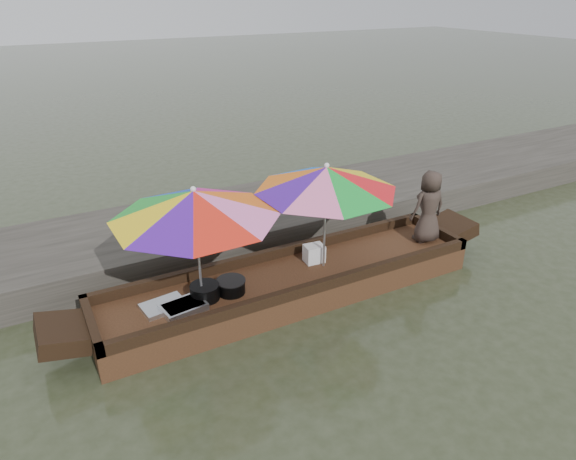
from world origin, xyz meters
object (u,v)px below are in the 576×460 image
cooking_pot (205,292)px  supply_bag (314,253)px  boat_hull (291,285)px  umbrella_bow (198,246)px  tray_crayfish (183,307)px  tray_scallop (164,306)px  vendor (429,207)px  charcoal_grill (231,287)px  umbrella_stern (325,217)px

cooking_pot → supply_bag: (1.75, 0.18, 0.03)m
boat_hull → cooking_pot: cooking_pot is taller
supply_bag → umbrella_bow: 1.91m
tray_crayfish → tray_scallop: 0.26m
supply_bag → vendor: (1.91, -0.24, 0.45)m
supply_bag → umbrella_bow: (-1.79, -0.18, 0.65)m
charcoal_grill → supply_bag: 1.42m
supply_bag → vendor: 1.98m
cooking_pot → tray_scallop: (-0.54, 0.04, -0.07)m
umbrella_bow → tray_scallop: bearing=175.9°
tray_scallop → vendor: size_ratio=0.46×
boat_hull → vendor: vendor is taller
tray_crayfish → vendor: 4.04m
tray_crayfish → tray_scallop: (-0.20, 0.17, -0.01)m
boat_hull → tray_scallop: bearing=178.9°
boat_hull → umbrella_stern: size_ratio=2.78×
cooking_pot → charcoal_grill: 0.36m
charcoal_grill → umbrella_bow: 0.79m
umbrella_stern → umbrella_bow: bearing=180.0°
charcoal_grill → vendor: (3.31, -0.03, 0.50)m
cooking_pot → tray_crayfish: bearing=-159.0°
tray_crayfish → supply_bag: 2.11m
boat_hull → cooking_pot: 1.31m
umbrella_bow → umbrella_stern: size_ratio=1.05×
umbrella_stern → vendor: bearing=-2.1°
charcoal_grill → supply_bag: bearing=8.5°
supply_bag → umbrella_stern: (0.06, -0.18, 0.65)m
tray_crayfish → vendor: size_ratio=0.46×
charcoal_grill → tray_scallop: bearing=175.5°
tray_scallop → supply_bag: 2.29m
charcoal_grill → umbrella_bow: bearing=175.1°
supply_bag → tray_crayfish: bearing=-171.5°
cooking_pot → charcoal_grill: cooking_pot is taller
umbrella_stern → boat_hull: bearing=180.0°
tray_scallop → charcoal_grill: size_ratio=1.45×
boat_hull → tray_scallop: size_ratio=10.25×
charcoal_grill → tray_crayfish: bearing=-171.7°
boat_hull → vendor: (2.39, -0.07, 0.76)m
tray_crayfish → vendor: bearing=1.0°
umbrella_bow → charcoal_grill: bearing=-4.9°
boat_hull → umbrella_bow: bearing=180.0°
cooking_pot → charcoal_grill: bearing=-4.3°
tray_crayfish → charcoal_grill: size_ratio=1.45×
tray_crayfish → umbrella_bow: size_ratio=0.26×
charcoal_grill → umbrella_bow: (-0.39, 0.03, 0.69)m
vendor → umbrella_stern: (-1.86, 0.07, 0.19)m
boat_hull → cooking_pot: size_ratio=14.42×
tray_crayfish → tray_scallop: bearing=139.9°
supply_bag → vendor: size_ratio=0.24×
cooking_pot → supply_bag: bearing=5.9°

